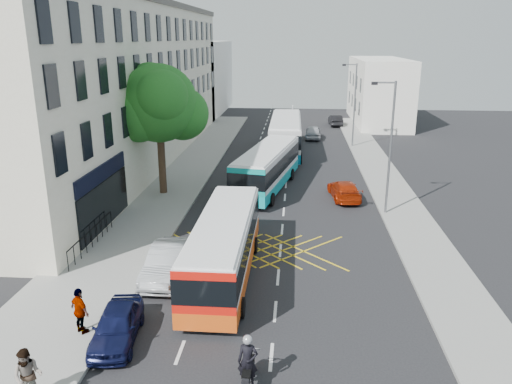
% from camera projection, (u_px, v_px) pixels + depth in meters
% --- Properties ---
extents(ground, '(120.00, 120.00, 0.00)m').
position_uv_depth(ground, '(275.00, 311.00, 20.03)').
color(ground, black).
rests_on(ground, ground).
extents(pavement_left, '(5.00, 70.00, 0.15)m').
position_uv_depth(pavement_left, '(164.00, 193.00, 34.95)').
color(pavement_left, gray).
rests_on(pavement_left, ground).
extents(pavement_right, '(3.00, 70.00, 0.15)m').
position_uv_depth(pavement_right, '(396.00, 199.00, 33.71)').
color(pavement_right, gray).
rests_on(pavement_right, ground).
extents(terrace_main, '(8.30, 45.00, 13.50)m').
position_uv_depth(terrace_main, '(125.00, 84.00, 42.43)').
color(terrace_main, beige).
rests_on(terrace_main, ground).
extents(terrace_far, '(8.00, 20.00, 10.00)m').
position_uv_depth(terrace_far, '(196.00, 77.00, 71.99)').
color(terrace_far, silver).
rests_on(terrace_far, ground).
extents(building_right, '(6.00, 18.00, 8.00)m').
position_uv_depth(building_right, '(378.00, 91.00, 63.68)').
color(building_right, silver).
rests_on(building_right, ground).
extents(street_tree, '(6.30, 5.70, 8.80)m').
position_uv_depth(street_tree, '(158.00, 104.00, 33.07)').
color(street_tree, '#382619').
rests_on(street_tree, pavement_left).
extents(lamp_near, '(1.45, 0.15, 8.00)m').
position_uv_depth(lamp_near, '(389.00, 141.00, 29.61)').
color(lamp_near, slate).
rests_on(lamp_near, pavement_right).
extents(lamp_far, '(1.45, 0.15, 8.00)m').
position_uv_depth(lamp_far, '(354.00, 101.00, 48.64)').
color(lamp_far, slate).
rests_on(lamp_far, pavement_right).
extents(railings, '(0.08, 5.60, 1.14)m').
position_uv_depth(railings, '(92.00, 237.00, 25.62)').
color(railings, black).
rests_on(railings, pavement_left).
extents(bus_near, '(2.56, 10.16, 2.86)m').
position_uv_depth(bus_near, '(224.00, 247.00, 22.49)').
color(bus_near, silver).
rests_on(bus_near, ground).
extents(bus_mid, '(4.46, 10.96, 3.00)m').
position_uv_depth(bus_mid, '(267.00, 168.00, 35.72)').
color(bus_mid, silver).
rests_on(bus_mid, ground).
extents(bus_far, '(3.07, 11.99, 3.37)m').
position_uv_depth(bus_far, '(286.00, 135.00, 46.79)').
color(bus_far, silver).
rests_on(bus_far, ground).
extents(motorbike, '(0.67, 2.18, 1.93)m').
position_uv_depth(motorbike, '(248.00, 364.00, 15.36)').
color(motorbike, black).
rests_on(motorbike, ground).
extents(parked_car_blue, '(1.92, 3.87, 1.27)m').
position_uv_depth(parked_car_blue, '(117.00, 325.00, 17.93)').
color(parked_car_blue, '#0C1033').
rests_on(parked_car_blue, ground).
extents(parked_car_silver, '(1.65, 4.58, 1.50)m').
position_uv_depth(parked_car_silver, '(168.00, 262.00, 22.70)').
color(parked_car_silver, '#969A9D').
rests_on(parked_car_silver, ground).
extents(red_hatchback, '(2.25, 4.48, 1.25)m').
position_uv_depth(red_hatchback, '(344.00, 190.00, 33.86)').
color(red_hatchback, '#A32407').
rests_on(red_hatchback, ground).
extents(distant_car_grey, '(2.13, 4.54, 1.25)m').
position_uv_depth(distant_car_grey, '(283.00, 124.00, 59.69)').
color(distant_car_grey, '#3D4044').
rests_on(distant_car_grey, ground).
extents(distant_car_silver, '(1.84, 4.23, 1.42)m').
position_uv_depth(distant_car_silver, '(313.00, 132.00, 54.02)').
color(distant_car_silver, '#B3B4BB').
rests_on(distant_car_silver, ground).
extents(distant_car_dark, '(1.66, 4.14, 1.34)m').
position_uv_depth(distant_car_dark, '(335.00, 120.00, 62.02)').
color(distant_car_dark, black).
rests_on(distant_car_dark, ground).
extents(pedestrian_near, '(0.98, 0.83, 1.77)m').
position_uv_depth(pedestrian_near, '(28.00, 376.00, 14.60)').
color(pedestrian_near, gray).
rests_on(pedestrian_near, pavement_left).
extents(pedestrian_far, '(1.11, 0.96, 1.79)m').
position_uv_depth(pedestrian_far, '(80.00, 311.00, 18.08)').
color(pedestrian_far, gray).
rests_on(pedestrian_far, pavement_left).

